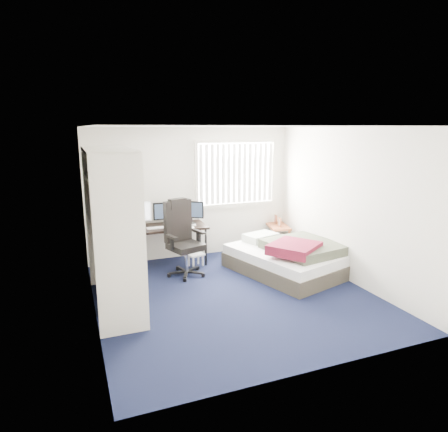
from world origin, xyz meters
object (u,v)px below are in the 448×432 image
office_chair (183,246)px  bed (289,257)px  desk (165,224)px  nightstand (277,228)px

office_chair → bed: (1.74, -0.60, -0.23)m
bed → desk: bearing=147.7°
office_chair → bed: size_ratio=0.59×
bed → nightstand: bearing=69.9°
desk → bed: bearing=-32.3°
bed → office_chair: bearing=161.0°
office_chair → nightstand: 2.32m
desk → nightstand: size_ratio=1.83×
office_chair → nightstand: size_ratio=1.59×
office_chair → nightstand: (2.21, 0.70, -0.04)m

